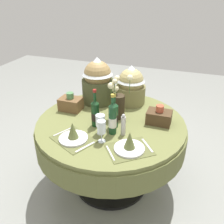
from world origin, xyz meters
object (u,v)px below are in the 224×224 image
(wine_bottle_left, at_px, (114,114))
(gift_tub_back_centre, at_px, (131,84))
(wine_bottle_centre, at_px, (113,119))
(place_setting_right, at_px, (129,145))
(flower_vase, at_px, (118,101))
(woven_basket_side_left, at_px, (71,103))
(wine_glass_left, at_px, (100,121))
(place_setting_left, at_px, (73,135))
(dining_table, at_px, (111,135))
(wine_glass_right, at_px, (101,127))
(woven_basket_side_right, at_px, (159,117))
(pepper_mill, at_px, (123,125))
(wine_bottle_right, at_px, (95,113))
(gift_tub_back_left, at_px, (98,79))

(wine_bottle_left, distance_m, gift_tub_back_centre, 0.53)
(wine_bottle_left, height_order, wine_bottle_centre, wine_bottle_centre)
(place_setting_right, xyz_separation_m, gift_tub_back_centre, (-0.22, 0.81, 0.17))
(flower_vase, bearing_deg, woven_basket_side_left, -178.78)
(wine_glass_left, bearing_deg, place_setting_left, -138.22)
(wine_bottle_left, bearing_deg, place_setting_left, -128.97)
(place_setting_right, relative_size, gift_tub_back_centre, 1.03)
(wine_glass_left, relative_size, woven_basket_side_left, 0.82)
(woven_basket_side_left, bearing_deg, place_setting_right, -31.52)
(place_setting_left, relative_size, gift_tub_back_centre, 1.01)
(wine_glass_left, bearing_deg, dining_table, 86.56)
(flower_vase, xyz_separation_m, wine_glass_left, (-0.05, -0.32, -0.05))
(wine_glass_right, bearing_deg, flower_vase, 90.35)
(woven_basket_side_right, bearing_deg, wine_glass_left, -142.07)
(flower_vase, bearing_deg, pepper_mill, -63.46)
(wine_glass_left, bearing_deg, woven_basket_side_right, 37.93)
(flower_vase, distance_m, wine_bottle_right, 0.26)
(pepper_mill, relative_size, gift_tub_back_centre, 0.48)
(place_setting_right, relative_size, wine_bottle_left, 1.34)
(wine_bottle_right, bearing_deg, wine_glass_right, -56.67)
(wine_bottle_left, xyz_separation_m, wine_bottle_right, (-0.16, -0.04, 0.01))
(place_setting_left, xyz_separation_m, woven_basket_side_right, (0.62, 0.50, 0.02))
(wine_glass_right, distance_m, pepper_mill, 0.21)
(dining_table, bearing_deg, place_setting_right, -52.36)
(pepper_mill, bearing_deg, wine_glass_right, -131.05)
(dining_table, xyz_separation_m, pepper_mill, (0.17, -0.18, 0.24))
(gift_tub_back_left, height_order, woven_basket_side_left, gift_tub_back_left)
(flower_vase, bearing_deg, wine_glass_right, -89.65)
(wine_bottle_centre, distance_m, gift_tub_back_centre, 0.64)
(place_setting_right, distance_m, wine_glass_right, 0.26)
(gift_tub_back_centre, bearing_deg, wine_glass_left, -96.63)
(flower_vase, xyz_separation_m, wine_glass_right, (0.00, -0.43, -0.04))
(dining_table, xyz_separation_m, place_setting_right, (0.28, -0.37, 0.20))
(place_setting_left, height_order, gift_tub_back_left, gift_tub_back_left)
(wine_bottle_right, height_order, wine_glass_left, wine_bottle_right)
(flower_vase, xyz_separation_m, wine_bottle_left, (0.02, -0.18, -0.05))
(wine_bottle_centre, distance_m, pepper_mill, 0.11)
(wine_bottle_right, xyz_separation_m, gift_tub_back_centre, (0.17, 0.56, 0.09))
(woven_basket_side_left, distance_m, woven_basket_side_right, 0.89)
(dining_table, bearing_deg, place_setting_left, -116.55)
(wine_glass_right, height_order, gift_tub_back_left, gift_tub_back_left)
(woven_basket_side_right, bearing_deg, woven_basket_side_left, -178.11)
(dining_table, bearing_deg, pepper_mill, -45.49)
(wine_glass_left, xyz_separation_m, wine_glass_right, (0.05, -0.11, 0.01))
(wine_glass_right, relative_size, woven_basket_side_right, 0.87)
(flower_vase, height_order, wine_bottle_right, flower_vase)
(wine_bottle_centre, bearing_deg, woven_basket_side_right, 41.28)
(flower_vase, height_order, wine_bottle_left, flower_vase)
(pepper_mill, distance_m, gift_tub_back_centre, 0.65)
(woven_basket_side_right, bearing_deg, wine_bottle_centre, -138.72)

